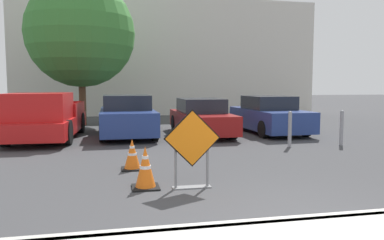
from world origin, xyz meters
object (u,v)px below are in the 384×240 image
pickup_truck (45,119)px  bollard_second (342,127)px  traffic_cone_second (132,155)px  parked_car_second (201,118)px  road_closed_sign (192,145)px  parked_car_third (269,116)px  traffic_cone_nearest (145,168)px  parked_car_nearest (127,117)px  bollard_nearest (290,128)px

pickup_truck → bollard_second: size_ratio=4.67×
traffic_cone_second → parked_car_second: 6.00m
road_closed_sign → pickup_truck: bearing=118.3°
traffic_cone_second → parked_car_third: parked_car_third is taller
pickup_truck → parked_car_third: bearing=-175.2°
traffic_cone_nearest → parked_car_nearest: parked_car_nearest is taller
traffic_cone_nearest → traffic_cone_second: size_ratio=1.14×
parked_car_second → bollard_second: parked_car_second is taller
traffic_cone_nearest → parked_car_nearest: bearing=90.7°
parked_car_second → parked_car_third: size_ratio=1.00×
parked_car_second → parked_car_third: 2.75m
traffic_cone_second → pickup_truck: pickup_truck is taller
traffic_cone_nearest → bollard_second: bearing=29.6°
bollard_nearest → bollard_second: (1.74, 0.00, 0.00)m
parked_car_third → bollard_second: bearing=104.2°
pickup_truck → bollard_second: bearing=164.5°
traffic_cone_nearest → bollard_nearest: bollard_nearest is taller
road_closed_sign → traffic_cone_second: (-0.99, 1.79, -0.46)m
parked_car_third → bollard_second: 3.47m
parked_car_nearest → parked_car_third: size_ratio=1.01×
parked_car_nearest → parked_car_second: bearing=174.8°
pickup_truck → traffic_cone_nearest: bearing=115.8°
parked_car_third → road_closed_sign: bearing=55.4°
traffic_cone_second → road_closed_sign: bearing=-60.9°
road_closed_sign → parked_car_nearest: bearing=97.2°
parked_car_second → pickup_truck: bearing=2.4°
parked_car_third → bollard_nearest: 3.41m
parked_car_third → bollard_nearest: size_ratio=3.87×
road_closed_sign → traffic_cone_second: 2.10m
traffic_cone_second → bollard_nearest: bearing=23.0°
parked_car_third → parked_car_nearest: bearing=-3.6°
pickup_truck → bollard_nearest: bearing=160.7°
traffic_cone_second → parked_car_third: (5.56, 5.36, 0.34)m
traffic_cone_second → bollard_second: (6.53, 2.04, 0.25)m
pickup_truck → parked_car_nearest: pickup_truck is taller
road_closed_sign → pickup_truck: size_ratio=0.28×
bollard_nearest → traffic_cone_second: bearing=-157.0°
pickup_truck → parked_car_third: pickup_truck is taller
traffic_cone_nearest → parked_car_nearest: (-0.09, 7.10, 0.33)m
traffic_cone_nearest → bollard_nearest: (4.63, 3.63, 0.20)m
bollard_nearest → traffic_cone_nearest: bearing=-142.0°
parked_car_nearest → bollard_second: parked_car_nearest is taller
parked_car_second → bollard_nearest: bearing=121.1°
pickup_truck → parked_car_nearest: (2.76, 0.46, -0.02)m
traffic_cone_second → parked_car_nearest: parked_car_nearest is taller
bollard_nearest → bollard_second: bearing=0.0°
road_closed_sign → pickup_truck: (-3.68, 6.83, -0.06)m
bollard_second → bollard_nearest: bearing=-180.0°
traffic_cone_second → parked_car_third: bearing=43.9°
road_closed_sign → traffic_cone_nearest: 0.95m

